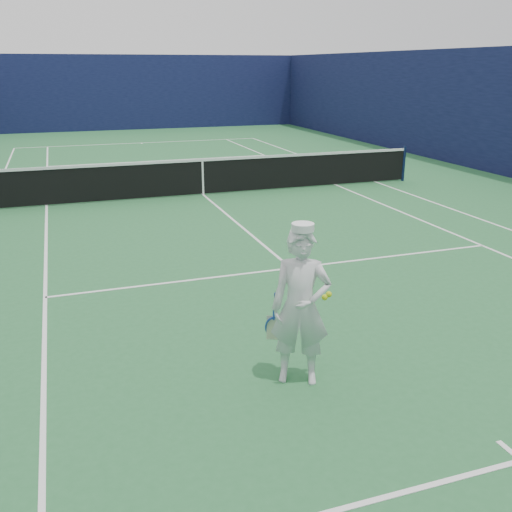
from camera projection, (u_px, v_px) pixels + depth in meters
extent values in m
plane|color=#276636|center=(203.00, 195.00, 15.83)|extent=(80.00, 80.00, 0.00)
cube|color=white|center=(141.00, 143.00, 26.48)|extent=(11.03, 0.06, 0.01)
cube|color=white|center=(377.00, 182.00, 17.52)|extent=(0.06, 23.83, 0.01)
cube|color=white|center=(47.00, 206.00, 14.55)|extent=(0.06, 23.77, 0.01)
cube|color=white|center=(337.00, 185.00, 17.10)|extent=(0.06, 23.77, 0.01)
cube|color=white|center=(162.00, 160.00, 21.56)|extent=(8.23, 0.06, 0.01)
cube|color=white|center=(291.00, 268.00, 10.09)|extent=(8.23, 0.06, 0.01)
cube|color=white|center=(203.00, 195.00, 15.82)|extent=(0.06, 12.80, 0.01)
cube|color=white|center=(142.00, 143.00, 26.34)|extent=(0.06, 0.30, 0.01)
cube|color=white|center=(510.00, 451.00, 5.30)|extent=(0.06, 0.30, 0.01)
cube|color=#10153D|center=(123.00, 93.00, 31.33)|extent=(20.12, 0.12, 4.00)
cube|color=#0F1339|center=(504.00, 112.00, 18.29)|extent=(0.12, 36.12, 4.00)
cylinder|color=#141E4C|center=(404.00, 164.00, 17.64)|extent=(0.09, 0.09, 1.07)
cube|color=black|center=(203.00, 177.00, 15.67)|extent=(12.79, 0.02, 0.92)
cube|color=white|center=(202.00, 160.00, 15.52)|extent=(12.79, 0.04, 0.07)
cube|color=white|center=(203.00, 178.00, 15.68)|extent=(0.05, 0.03, 0.94)
imported|color=silver|center=(301.00, 307.00, 6.24)|extent=(0.77, 0.66, 1.79)
cylinder|color=white|center=(303.00, 227.00, 5.95)|extent=(0.24, 0.24, 0.08)
cube|color=white|center=(303.00, 227.00, 6.08)|extent=(0.21, 0.17, 0.02)
cylinder|color=navy|center=(276.00, 301.00, 6.33)|extent=(0.07, 0.10, 0.22)
cube|color=#1C3F9C|center=(274.00, 314.00, 6.44)|extent=(0.03, 0.03, 0.14)
torus|color=#1C3F9C|center=(276.00, 328.00, 6.57)|extent=(0.31, 0.21, 0.29)
cube|color=beige|center=(276.00, 328.00, 6.57)|extent=(0.20, 0.10, 0.30)
sphere|color=#CBD718|center=(325.00, 297.00, 6.28)|extent=(0.07, 0.07, 0.07)
sphere|color=#CBD718|center=(329.00, 294.00, 6.29)|extent=(0.07, 0.07, 0.07)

